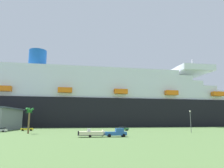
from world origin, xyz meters
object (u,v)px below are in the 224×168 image
at_px(cruise_ship, 93,102).
at_px(small_boat_on_trailer, 94,133).
at_px(pickup_truck, 117,133).
at_px(palm_tree, 29,113).
at_px(parked_car_silver_sedan, 0,130).
at_px(parked_car_green_wagon, 123,129).
at_px(street_lamp, 190,118).
at_px(parked_car_yellow_taxi, 27,129).

distance_m(cruise_ship, small_boat_on_trailer, 84.84).
distance_m(pickup_truck, palm_tree, 31.14).
relative_size(parked_car_silver_sedan, parked_car_green_wagon, 0.94).
distance_m(parked_car_silver_sedan, parked_car_green_wagon, 45.78).
xyz_separation_m(street_lamp, parked_car_yellow_taxi, (-60.02, 18.92, -4.15)).
bearing_deg(parked_car_green_wagon, pickup_truck, -102.21).
bearing_deg(palm_tree, parked_car_silver_sedan, 140.49).
bearing_deg(street_lamp, cruise_ship, 115.46).
bearing_deg(small_boat_on_trailer, parked_car_green_wagon, 68.03).
distance_m(small_boat_on_trailer, street_lamp, 37.56).
xyz_separation_m(pickup_truck, small_boat_on_trailer, (-5.89, -0.28, -0.08)).
xyz_separation_m(cruise_ship, palm_tree, (-22.11, -67.73, -9.10)).
bearing_deg(pickup_truck, parked_car_yellow_taxi, 133.09).
bearing_deg(parked_car_green_wagon, parked_car_silver_sedan, -173.51).
relative_size(cruise_ship, parked_car_yellow_taxi, 56.37).
relative_size(pickup_truck, street_lamp, 0.75).
xyz_separation_m(cruise_ship, parked_car_green_wagon, (10.99, -52.34, -14.88)).
distance_m(pickup_truck, parked_car_silver_sedan, 46.56).
bearing_deg(palm_tree, parked_car_green_wagon, 24.93).
bearing_deg(street_lamp, small_boat_on_trailer, -155.46).
distance_m(pickup_truck, small_boat_on_trailer, 5.90).
bearing_deg(small_boat_on_trailer, palm_tree, 142.41).
bearing_deg(parked_car_green_wagon, parked_car_yellow_taxi, 175.21).
bearing_deg(parked_car_yellow_taxi, parked_car_silver_sedan, -129.22).
distance_m(palm_tree, parked_car_silver_sedan, 17.06).
height_order(pickup_truck, parked_car_green_wagon, pickup_truck).
height_order(palm_tree, street_lamp, palm_tree).
height_order(cruise_ship, palm_tree, cruise_ship).
relative_size(palm_tree, parked_car_yellow_taxi, 1.70).
distance_m(pickup_truck, parked_car_green_wagon, 31.62).
bearing_deg(pickup_truck, palm_tree, 149.56).
bearing_deg(small_boat_on_trailer, parked_car_yellow_taxi, 127.11).
bearing_deg(parked_car_yellow_taxi, parked_car_green_wagon, -4.79).
bearing_deg(parked_car_silver_sedan, parked_car_yellow_taxi, 50.78).
relative_size(small_boat_on_trailer, palm_tree, 1.01).
xyz_separation_m(cruise_ship, street_lamp, (32.38, -68.02, -10.73)).
height_order(pickup_truck, parked_car_silver_sedan, pickup_truck).
bearing_deg(street_lamp, parked_car_yellow_taxi, 162.51).
distance_m(palm_tree, parked_car_green_wagon, 36.96).
bearing_deg(parked_car_green_wagon, small_boat_on_trailer, -111.97).
distance_m(street_lamp, parked_car_silver_sedan, 67.83).
relative_size(street_lamp, parked_car_yellow_taxi, 1.55).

